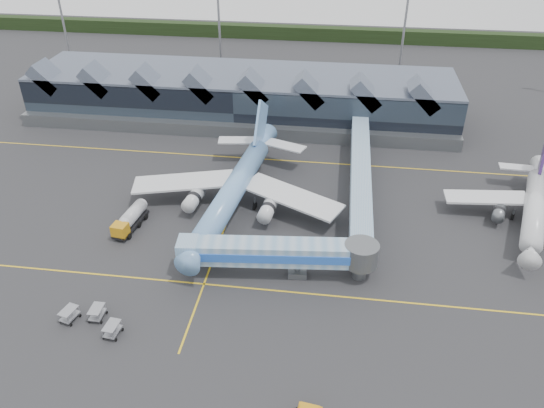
# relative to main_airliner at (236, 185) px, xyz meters

# --- Properties ---
(ground) EXTENTS (260.00, 260.00, 0.00)m
(ground) POSITION_rel_main_airliner_xyz_m (-0.72, -11.48, -3.82)
(ground) COLOR #28292B
(ground) RESTS_ON ground
(taxi_stripes) EXTENTS (120.00, 60.00, 0.01)m
(taxi_stripes) POSITION_rel_main_airliner_xyz_m (-0.72, -1.48, -3.81)
(taxi_stripes) COLOR yellow
(taxi_stripes) RESTS_ON ground
(tree_line_far) EXTENTS (260.00, 4.00, 4.00)m
(tree_line_far) POSITION_rel_main_airliner_xyz_m (-0.72, 98.52, -1.82)
(tree_line_far) COLOR black
(tree_line_far) RESTS_ON ground
(terminal) EXTENTS (90.00, 22.25, 12.52)m
(terminal) POSITION_rel_main_airliner_xyz_m (-5.79, 35.87, 1.06)
(terminal) COLOR black
(terminal) RESTS_ON ground
(light_masts) EXTENTS (132.40, 42.56, 22.45)m
(light_masts) POSITION_rel_main_airliner_xyz_m (20.28, 51.32, 8.67)
(light_masts) COLOR gray
(light_masts) RESTS_ON ground
(main_airliner) EXTENTS (34.95, 40.46, 12.99)m
(main_airliner) POSITION_rel_main_airliner_xyz_m (0.00, 0.00, 0.00)
(main_airliner) COLOR #6E97DE
(main_airliner) RESTS_ON ground
(regional_jet) EXTENTS (25.80, 28.87, 10.11)m
(regional_jet) POSITION_rel_main_airliner_xyz_m (45.91, 1.43, -0.61)
(regional_jet) COLOR silver
(regional_jet) RESTS_ON ground
(jet_bridge) EXTENTS (26.48, 6.25, 5.48)m
(jet_bridge) POSITION_rel_main_airliner_xyz_m (10.14, -16.11, -0.15)
(jet_bridge) COLOR #749DC1
(jet_bridge) RESTS_ON ground
(fuel_truck) EXTENTS (3.33, 8.73, 2.90)m
(fuel_truck) POSITION_rel_main_airliner_xyz_m (-14.80, -8.07, -2.19)
(fuel_truck) COLOR black
(fuel_truck) RESTS_ON ground
(baggage_carts) EXTENTS (8.06, 4.75, 1.61)m
(baggage_carts) POSITION_rel_main_airliner_xyz_m (-12.14, -28.31, -2.92)
(baggage_carts) COLOR #999BA2
(baggage_carts) RESTS_ON ground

